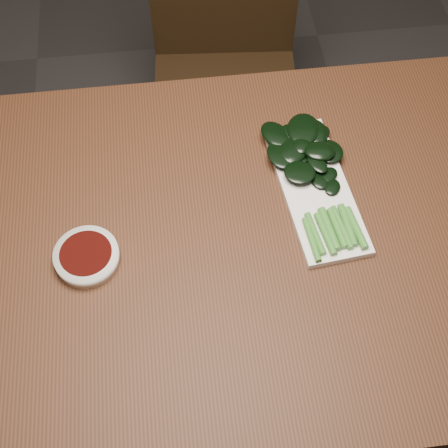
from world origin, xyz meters
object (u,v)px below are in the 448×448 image
at_px(chair_far, 225,67).
at_px(gai_lan, 308,160).
at_px(table, 214,257).
at_px(sauce_bowl, 87,257).
at_px(serving_plate, 315,189).

height_order(chair_far, gai_lan, chair_far).
height_order(table, chair_far, chair_far).
xyz_separation_m(table, sauce_bowl, (-0.23, -0.02, 0.09)).
bearing_deg(sauce_bowl, chair_far, 65.24).
distance_m(chair_far, sauce_bowl, 0.84).
relative_size(table, gai_lan, 4.19).
relative_size(chair_far, serving_plate, 2.71).
bearing_deg(serving_plate, table, -158.27).
xyz_separation_m(chair_far, gai_lan, (0.09, -0.57, 0.29)).
height_order(table, sauce_bowl, sauce_bowl).
bearing_deg(gai_lan, table, -145.74).
height_order(chair_far, serving_plate, chair_far).
height_order(table, serving_plate, serving_plate).
bearing_deg(sauce_bowl, serving_plate, 13.21).
bearing_deg(gai_lan, chair_far, 99.03).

